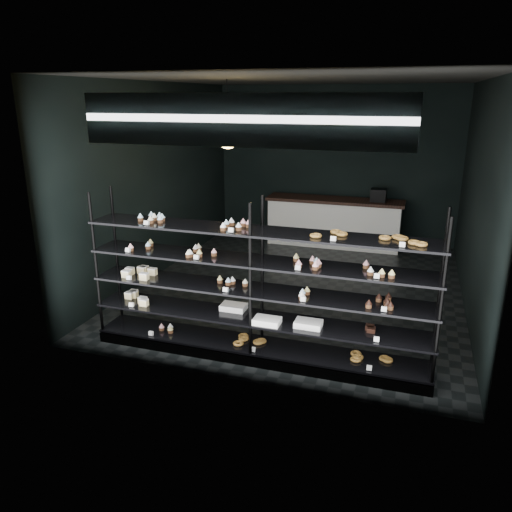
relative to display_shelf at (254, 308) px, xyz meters
name	(u,v)px	position (x,y,z in m)	size (l,w,h in m)	color
room	(303,189)	(-0.01, 2.45, 0.97)	(5.01, 6.01, 3.20)	black
display_shelf	(254,308)	(0.00, 0.00, 0.00)	(4.00, 0.50, 1.91)	black
signage	(237,120)	(-0.01, -0.48, 2.12)	(3.30, 0.05, 0.50)	#0B0C3B
pendant_lamp	(228,136)	(-0.85, 1.44, 1.82)	(0.34, 0.34, 0.90)	black
service_counter	(334,222)	(0.11, 4.95, -0.13)	(2.76, 0.65, 1.23)	silver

